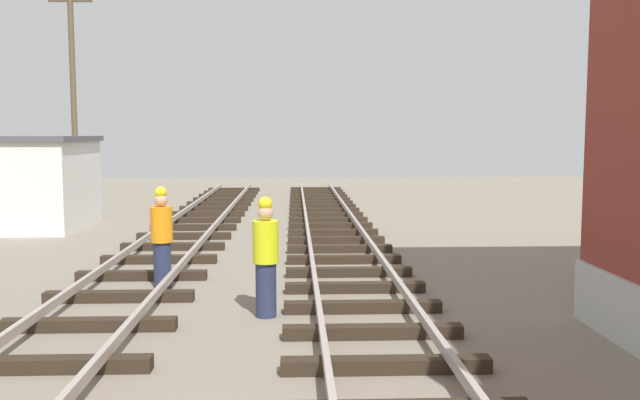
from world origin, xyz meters
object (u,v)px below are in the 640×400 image
object	(u,v)px
utility_pole_far	(73,92)
track_worker_distant	(162,238)
track_worker_foreground	(266,257)
control_hut	(36,182)

from	to	relation	value
utility_pole_far	track_worker_distant	bearing A→B (deg)	-67.62
utility_pole_far	track_worker_foreground	world-z (taller)	utility_pole_far
utility_pole_far	track_worker_distant	size ratio (longest dim) A/B	4.70
control_hut	track_worker_distant	xyz separation A→B (m)	(5.27, -7.96, -0.46)
utility_pole_far	track_worker_distant	xyz separation A→B (m)	(6.91, -16.79, -3.66)
control_hut	track_worker_foreground	world-z (taller)	control_hut
track_worker_foreground	track_worker_distant	world-z (taller)	same
utility_pole_far	track_worker_distant	world-z (taller)	utility_pole_far
control_hut	utility_pole_far	xyz separation A→B (m)	(-1.65, 8.83, 3.20)
utility_pole_far	control_hut	bearing A→B (deg)	-79.45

